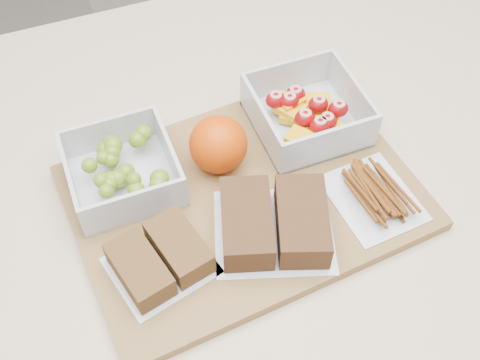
{
  "coord_description": "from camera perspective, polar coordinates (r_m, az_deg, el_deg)",
  "views": [
    {
      "loc": [
        -0.17,
        -0.41,
        1.53
      ],
      "look_at": [
        -0.01,
        0.02,
        0.93
      ],
      "focal_mm": 45.0,
      "sensor_mm": 36.0,
      "label": 1
    }
  ],
  "objects": [
    {
      "name": "sandwich_bag_left",
      "position": [
        0.69,
        -7.62,
        -7.42
      ],
      "size": [
        0.13,
        0.12,
        0.03
      ],
      "color": "silver",
      "rests_on": "cutting_board"
    },
    {
      "name": "pretzel_bag",
      "position": [
        0.76,
        12.61,
        -1.18
      ],
      "size": [
        0.11,
        0.12,
        0.03
      ],
      "color": "silver",
      "rests_on": "cutting_board"
    },
    {
      "name": "sandwich_bag_center",
      "position": [
        0.71,
        3.27,
        -4.05
      ],
      "size": [
        0.17,
        0.16,
        0.04
      ],
      "color": "silver",
      "rests_on": "cutting_board"
    },
    {
      "name": "fruit_container",
      "position": [
        0.82,
        6.35,
        6.28
      ],
      "size": [
        0.14,
        0.14,
        0.06
      ],
      "color": "silver",
      "rests_on": "cutting_board"
    },
    {
      "name": "counter",
      "position": [
        1.17,
        0.8,
        -14.88
      ],
      "size": [
        1.2,
        0.9,
        0.9
      ],
      "primitive_type": "cube",
      "color": "beige",
      "rests_on": "ground"
    },
    {
      "name": "grape_container",
      "position": [
        0.76,
        -11.04,
        0.96
      ],
      "size": [
        0.13,
        0.13,
        0.06
      ],
      "color": "silver",
      "rests_on": "cutting_board"
    },
    {
      "name": "cutting_board",
      "position": [
        0.76,
        0.42,
        -1.66
      ],
      "size": [
        0.44,
        0.33,
        0.02
      ],
      "primitive_type": "cube",
      "rotation": [
        0.0,
        0.0,
        0.08
      ],
      "color": "olive",
      "rests_on": "counter"
    },
    {
      "name": "orange",
      "position": [
        0.76,
        -2.07,
        3.39
      ],
      "size": [
        0.07,
        0.07,
        0.07
      ],
      "primitive_type": "sphere",
      "color": "#D84505",
      "rests_on": "cutting_board"
    }
  ]
}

